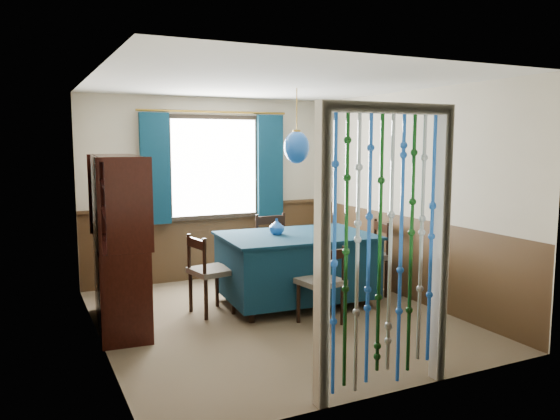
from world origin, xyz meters
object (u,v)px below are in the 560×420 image
chair_near (322,283)px  vase_table (277,227)px  chair_far (276,249)px  sideboard (119,268)px  chair_left (209,272)px  pendant_lamp (297,147)px  dining_table (296,264)px  chair_right (369,255)px  vase_sideboard (119,229)px  bowl_shelf (129,211)px

chair_near → vase_table: vase_table is taller
chair_far → sideboard: 2.21m
sideboard → chair_left: bearing=4.4°
chair_left → vase_table: 0.94m
vase_table → pendant_lamp: bearing=-22.9°
dining_table → chair_left: (-1.03, 0.10, -0.00)m
chair_left → chair_right: chair_right is taller
sideboard → dining_table: bearing=1.7°
vase_table → vase_sideboard: size_ratio=0.98×
chair_right → vase_table: size_ratio=5.48×
chair_far → vase_sideboard: vase_sideboard is taller
chair_far → bowl_shelf: (-2.04, -1.00, 0.73)m
chair_near → chair_left: chair_left is taller
chair_right → vase_sideboard: bearing=93.4°
vase_sideboard → dining_table: bearing=-11.5°
pendant_lamp → bowl_shelf: (-1.94, -0.22, -0.60)m
chair_near → vase_sideboard: size_ratio=4.85×
dining_table → chair_far: 0.79m
dining_table → chair_near: size_ratio=2.14×
chair_right → vase_table: bearing=96.2°
vase_table → bowl_shelf: bearing=-170.0°
chair_right → sideboard: (-3.01, 0.12, 0.12)m
sideboard → pendant_lamp: (2.00, -0.10, 1.23)m
chair_far → pendant_lamp: 1.55m
chair_left → chair_right: bearing=76.2°
dining_table → bowl_shelf: (-1.94, -0.22, 0.76)m
dining_table → chair_right: chair_right is taller
chair_left → bowl_shelf: size_ratio=3.87×
chair_near → vase_sideboard: vase_sideboard is taller
chair_far → sideboard: size_ratio=0.54×
bowl_shelf → vase_sideboard: bowl_shelf is taller
dining_table → pendant_lamp: size_ratio=2.12×
sideboard → vase_sideboard: 0.47m
vase_table → bowl_shelf: bowl_shelf is taller
dining_table → chair_near: 0.77m
chair_near → pendant_lamp: 1.59m
dining_table → pendant_lamp: bearing=-86.3°
chair_far → chair_left: bearing=30.2°
vase_sideboard → vase_table: bearing=-10.0°
sideboard → pendant_lamp: pendant_lamp is taller
dining_table → chair_left: 1.04m
chair_near → sideboard: 2.10m
chair_near → pendant_lamp: pendant_lamp is taller
sideboard → pendant_lamp: bearing=1.7°
sideboard → chair_far: bearing=22.6°
chair_right → chair_near: bearing=135.4°
dining_table → vase_sideboard: vase_sideboard is taller
bowl_shelf → vase_sideboard: bearing=90.0°
chair_right → sideboard: 3.02m
chair_near → chair_left: (-0.94, 0.86, 0.02)m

